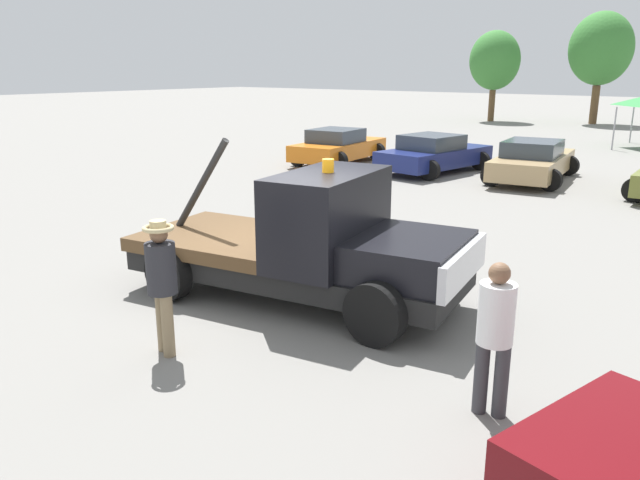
{
  "coord_description": "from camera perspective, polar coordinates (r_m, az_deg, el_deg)",
  "views": [
    {
      "loc": [
        6.11,
        -7.33,
        3.62
      ],
      "look_at": [
        0.5,
        0.0,
        1.05
      ],
      "focal_mm": 35.0,
      "sensor_mm": 36.0,
      "label": 1
    }
  ],
  "objects": [
    {
      "name": "parked_car_tan",
      "position": [
        21.7,
        18.85,
        6.85
      ],
      "size": [
        2.86,
        5.04,
        1.34
      ],
      "rotation": [
        0.0,
        0.0,
        1.7
      ],
      "color": "tan",
      "rests_on": "ground"
    },
    {
      "name": "tree_center",
      "position": [
        45.43,
        24.29,
        15.63
      ],
      "size": [
        3.95,
        3.95,
        7.06
      ],
      "color": "brown",
      "rests_on": "ground"
    },
    {
      "name": "tree_left",
      "position": [
        45.41,
        15.69,
        15.51
      ],
      "size": [
        3.37,
        3.37,
        6.02
      ],
      "color": "brown",
      "rests_on": "ground"
    },
    {
      "name": "tow_truck",
      "position": [
        9.76,
        -0.62,
        -0.57
      ],
      "size": [
        5.71,
        2.99,
        2.51
      ],
      "rotation": [
        0.0,
        0.0,
        0.16
      ],
      "color": "black",
      "rests_on": "ground"
    },
    {
      "name": "person_at_hood",
      "position": [
        8.16,
        -14.27,
        -3.27
      ],
      "size": [
        0.4,
        0.4,
        1.79
      ],
      "rotation": [
        0.0,
        0.0,
        4.36
      ],
      "color": "#847051",
      "rests_on": "ground"
    },
    {
      "name": "parked_car_navy",
      "position": [
        22.63,
        10.37,
        7.74
      ],
      "size": [
        2.96,
        4.72,
        1.34
      ],
      "rotation": [
        0.0,
        0.0,
        1.42
      ],
      "color": "navy",
      "rests_on": "ground"
    },
    {
      "name": "ground_plane",
      "position": [
        10.21,
        -2.24,
        -5.23
      ],
      "size": [
        160.0,
        160.0,
        0.0
      ],
      "primitive_type": "plane",
      "color": "gray"
    },
    {
      "name": "parked_car_orange",
      "position": [
        24.4,
        1.67,
        8.54
      ],
      "size": [
        2.75,
        4.61,
        1.34
      ],
      "rotation": [
        0.0,
        0.0,
        1.67
      ],
      "color": "orange",
      "rests_on": "ground"
    },
    {
      "name": "person_near_truck",
      "position": [
        6.79,
        15.72,
        -7.84
      ],
      "size": [
        0.38,
        0.38,
        1.71
      ],
      "rotation": [
        0.0,
        0.0,
        4.92
      ],
      "color": "#38383D",
      "rests_on": "ground"
    }
  ]
}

